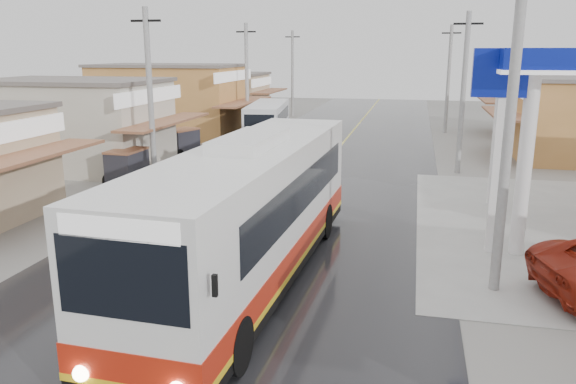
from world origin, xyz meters
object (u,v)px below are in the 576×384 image
Objects in this scene: tyre_stack at (154,187)px; second_bus at (268,122)px; tricycle_far at (182,140)px; cyclist at (211,194)px; tricycle_near at (127,164)px; coach_bus at (252,212)px.

second_bus is at bearing 84.23° from tyre_stack.
second_bus is 3.43× the size of tricycle_far.
cyclist is 0.88× the size of tricycle_near.
coach_bus is 13.20m from tricycle_near.
tricycle_near is at bearing 128.83° from cyclist.
coach_bus is at bearing -80.23° from cyclist.
cyclist is (2.05, -16.53, -0.81)m from second_bus.
coach_bus is 15.17× the size of tyre_stack.
second_bus reaches higher than tricycle_far.
tyre_stack is (-7.08, 8.53, -1.71)m from coach_bus.
tricycle_near is at bearing -111.63° from second_bus.
coach_bus is 6.66× the size of cyclist.
tricycle_near reaches higher than tricycle_far.
coach_bus is at bearing -45.51° from tricycle_near.
coach_bus reaches higher than tyre_stack.
cyclist is 4.15m from tyre_stack.
coach_bus is at bearing -41.58° from tricycle_far.
second_bus is 3.75× the size of tricycle_near.
second_bus is 13.66m from tricycle_near.
cyclist is at bearing 121.93° from coach_bus.
tricycle_near is at bearing 149.89° from tyre_stack.
cyclist reaches higher than tricycle_near.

